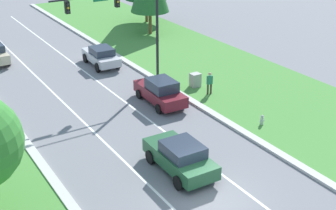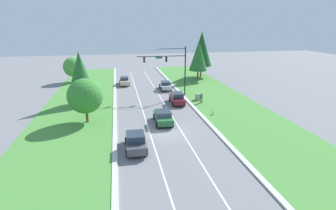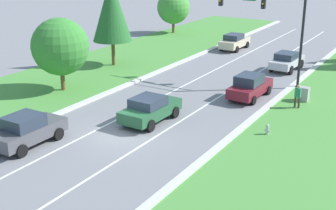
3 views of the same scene
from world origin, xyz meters
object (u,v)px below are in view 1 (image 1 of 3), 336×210
object	(u,v)px
silver_sedan	(101,56)
pedestrian	(210,83)
burgundy_sedan	(160,92)
fire_hydrant	(262,120)
utility_cabinet	(195,80)
forest_sedan	(180,157)
traffic_signal_mast	(129,11)

from	to	relation	value
silver_sedan	pedestrian	xyz separation A→B (m)	(3.80, -9.67, 0.12)
burgundy_sedan	fire_hydrant	size ratio (longest dim) A/B	6.50
burgundy_sedan	fire_hydrant	bearing A→B (deg)	-57.97
utility_cabinet	pedestrian	distance (m)	1.73
silver_sedan	forest_sedan	xyz separation A→B (m)	(-3.37, -16.82, 0.03)
forest_sedan	pedestrian	size ratio (longest dim) A/B	2.68
utility_cabinet	silver_sedan	bearing A→B (deg)	115.29
traffic_signal_mast	burgundy_sedan	distance (m)	6.22
forest_sedan	fire_hydrant	distance (m)	7.27
forest_sedan	fire_hydrant	xyz separation A→B (m)	(7.06, 1.65, -0.51)
silver_sedan	utility_cabinet	distance (m)	8.84
silver_sedan	fire_hydrant	xyz separation A→B (m)	(3.69, -15.17, -0.48)
burgundy_sedan	utility_cabinet	distance (m)	3.79
utility_cabinet	pedestrian	world-z (taller)	pedestrian
utility_cabinet	fire_hydrant	world-z (taller)	utility_cabinet
traffic_signal_mast	forest_sedan	distance (m)	13.28
burgundy_sedan	traffic_signal_mast	bearing A→B (deg)	91.46
forest_sedan	burgundy_sedan	bearing A→B (deg)	66.88
traffic_signal_mast	pedestrian	size ratio (longest dim) A/B	4.87
pedestrian	silver_sedan	bearing A→B (deg)	-65.97
pedestrian	fire_hydrant	distance (m)	5.54
silver_sedan	burgundy_sedan	xyz separation A→B (m)	(0.16, -9.06, 0.04)
silver_sedan	utility_cabinet	xyz separation A→B (m)	(3.77, -7.99, -0.28)
traffic_signal_mast	fire_hydrant	world-z (taller)	traffic_signal_mast
silver_sedan	traffic_signal_mast	bearing A→B (deg)	-85.27
pedestrian	fire_hydrant	world-z (taller)	pedestrian
burgundy_sedan	utility_cabinet	world-z (taller)	burgundy_sedan
fire_hydrant	pedestrian	bearing A→B (deg)	88.84
traffic_signal_mast	fire_hydrant	distance (m)	12.01
forest_sedan	utility_cabinet	xyz separation A→B (m)	(7.14, 8.83, -0.32)
fire_hydrant	utility_cabinet	bearing A→B (deg)	89.34
burgundy_sedan	fire_hydrant	xyz separation A→B (m)	(3.53, -6.11, -0.52)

